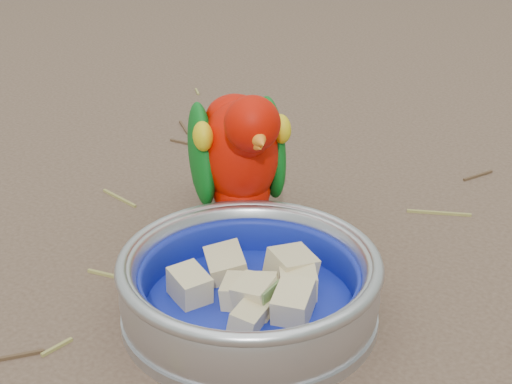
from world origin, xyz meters
The scene contains 6 objects.
ground centered at (0.00, 0.00, 0.00)m, with size 60.00×60.00×0.00m, color brown.
food_bowl centered at (0.04, -0.05, 0.01)m, with size 0.22×0.22×0.02m, color #B2B2BA.
bowl_wall centered at (0.04, -0.05, 0.04)m, with size 0.22×0.22×0.04m, color #B2B2BA, non-canonical shape.
fruit_wedges centered at (0.04, -0.05, 0.03)m, with size 0.13×0.13×0.03m, color #CFBA86, non-canonical shape.
lory_parrot centered at (-0.05, 0.07, 0.08)m, with size 0.10×0.20×0.17m, color #B80C00, non-canonical shape.
ground_debris centered at (0.02, 0.08, 0.00)m, with size 0.90×0.80×0.01m, color olive, non-canonical shape.
Camera 1 is at (0.36, -0.52, 0.40)m, focal length 55.00 mm.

